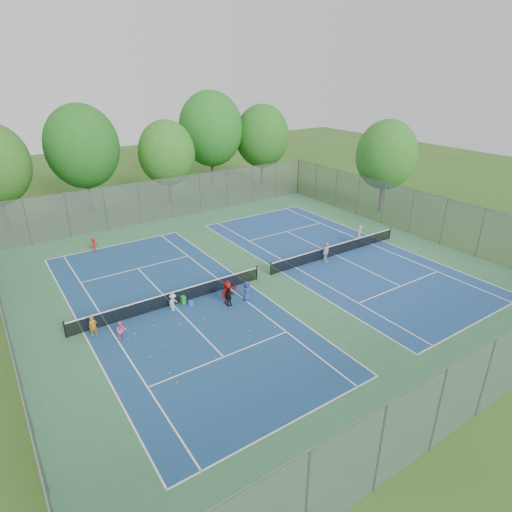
{
  "coord_description": "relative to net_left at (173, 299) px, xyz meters",
  "views": [
    {
      "loc": [
        -15.71,
        -22.38,
        13.82
      ],
      "look_at": [
        0.0,
        1.0,
        1.3
      ],
      "focal_mm": 30.0,
      "sensor_mm": 36.0,
      "label": 1
    }
  ],
  "objects": [
    {
      "name": "ground",
      "position": [
        7.0,
        0.0,
        -0.46
      ],
      "size": [
        120.0,
        120.0,
        0.0
      ],
      "primitive_type": "plane",
      "color": "#2F551A",
      "rests_on": "ground"
    },
    {
      "name": "court_pad",
      "position": [
        7.0,
        0.0,
        -0.45
      ],
      "size": [
        32.0,
        32.0,
        0.01
      ],
      "primitive_type": "cube",
      "color": "#316941",
      "rests_on": "ground"
    },
    {
      "name": "court_left",
      "position": [
        0.0,
        0.0,
        -0.44
      ],
      "size": [
        10.97,
        23.77,
        0.01
      ],
      "primitive_type": "cube",
      "color": "navy",
      "rests_on": "court_pad"
    },
    {
      "name": "court_right",
      "position": [
        14.0,
        0.0,
        -0.44
      ],
      "size": [
        10.97,
        23.77,
        0.01
      ],
      "primitive_type": "cube",
      "color": "navy",
      "rests_on": "court_pad"
    },
    {
      "name": "net_left",
      "position": [
        0.0,
        0.0,
        0.0
      ],
      "size": [
        12.87,
        0.1,
        0.91
      ],
      "primitive_type": "cube",
      "color": "black",
      "rests_on": "ground"
    },
    {
      "name": "net_right",
      "position": [
        14.0,
        0.0,
        0.0
      ],
      "size": [
        12.87,
        0.1,
        0.91
      ],
      "primitive_type": "cube",
      "color": "black",
      "rests_on": "ground"
    },
    {
      "name": "fence_north",
      "position": [
        7.0,
        16.0,
        1.54
      ],
      "size": [
        32.0,
        0.1,
        4.0
      ],
      "primitive_type": "cube",
      "color": "gray",
      "rests_on": "ground"
    },
    {
      "name": "fence_south",
      "position": [
        7.0,
        -16.0,
        1.54
      ],
      "size": [
        32.0,
        0.1,
        4.0
      ],
      "primitive_type": "cube",
      "color": "gray",
      "rests_on": "ground"
    },
    {
      "name": "fence_west",
      "position": [
        -9.0,
        0.0,
        1.54
      ],
      "size": [
        0.1,
        32.0,
        4.0
      ],
      "primitive_type": "cube",
      "rotation": [
        0.0,
        0.0,
        1.57
      ],
      "color": "gray",
      "rests_on": "ground"
    },
    {
      "name": "fence_east",
      "position": [
        23.0,
        0.0,
        1.54
      ],
      "size": [
        0.1,
        32.0,
        4.0
      ],
      "primitive_type": "cube",
      "rotation": [
        0.0,
        0.0,
        1.57
      ],
      "color": "gray",
      "rests_on": "ground"
    },
    {
      "name": "tree_nl",
      "position": [
        1.0,
        23.0,
        6.09
      ],
      "size": [
        7.2,
        7.2,
        10.69
      ],
      "color": "#443326",
      "rests_on": "ground"
    },
    {
      "name": "tree_nc",
      "position": [
        9.0,
        21.0,
        4.94
      ],
      "size": [
        6.0,
        6.0,
        8.85
      ],
      "color": "#443326",
      "rests_on": "ground"
    },
    {
      "name": "tree_nr",
      "position": [
        16.0,
        24.0,
        6.59
      ],
      "size": [
        7.6,
        7.6,
        11.42
      ],
      "color": "#443326",
      "rests_on": "ground"
    },
    {
      "name": "tree_ne",
      "position": [
        22.0,
        22.0,
        5.51
      ],
      "size": [
        6.6,
        6.6,
        9.77
      ],
      "color": "#443326",
      "rests_on": "ground"
    },
    {
      "name": "tree_side_e",
      "position": [
        26.0,
        6.0,
        5.29
      ],
      "size": [
        6.0,
        6.0,
        9.2
      ],
      "color": "#443326",
      "rests_on": "ground"
    },
    {
      "name": "ball_crate",
      "position": [
        0.96,
        -0.65,
        -0.32
      ],
      "size": [
        0.42,
        0.42,
        0.27
      ],
      "primitive_type": "cube",
      "rotation": [
        0.0,
        0.0,
        -0.43
      ],
      "color": "blue",
      "rests_on": "ground"
    },
    {
      "name": "ball_hopper",
      "position": [
        0.6,
        -0.22,
        -0.17
      ],
      "size": [
        0.31,
        0.31,
        0.56
      ],
      "primitive_type": "cube",
      "rotation": [
        0.0,
        0.0,
        0.08
      ],
      "color": "green",
      "rests_on": "ground"
    },
    {
      "name": "student_a",
      "position": [
        -5.01,
        -0.6,
        0.14
      ],
      "size": [
        0.44,
        0.29,
        1.2
      ],
      "primitive_type": "imported",
      "rotation": [
        0.0,
        0.0,
        -0.01
      ],
      "color": "#C97112",
      "rests_on": "ground"
    },
    {
      "name": "student_b",
      "position": [
        -3.85,
        -1.92,
        0.13
      ],
      "size": [
        0.65,
        0.56,
        1.16
      ],
      "primitive_type": "imported",
      "rotation": [
        0.0,
        0.0,
        -0.24
      ],
      "color": "#EF5D9B",
      "rests_on": "ground"
    },
    {
      "name": "student_c",
      "position": [
        -0.22,
        -0.6,
        0.12
      ],
      "size": [
        0.85,
        0.77,
        1.14
      ],
      "primitive_type": "imported",
      "rotation": [
        0.0,
        0.0,
        0.6
      ],
      "color": "beige",
      "rests_on": "ground"
    },
    {
      "name": "student_d",
      "position": [
        2.91,
        -2.04,
        0.17
      ],
      "size": [
        0.77,
        0.43,
        1.24
      ],
      "primitive_type": "imported",
      "rotation": [
        0.0,
        0.0,
        -0.18
      ],
      "color": "black",
      "rests_on": "ground"
    },
    {
      "name": "student_e",
      "position": [
        4.23,
        -2.05,
        0.21
      ],
      "size": [
        0.72,
        0.54,
        1.32
      ],
      "primitive_type": "imported",
      "rotation": [
        0.0,
        0.0,
        0.19
      ],
      "color": "navy",
      "rests_on": "ground"
    },
    {
      "name": "student_f",
      "position": [
        3.01,
        -1.73,
        0.35
      ],
      "size": [
        1.57,
        0.97,
        1.61
      ],
      "primitive_type": "imported",
      "rotation": [
        0.0,
        0.0,
        0.36
      ],
      "color": "#A41717",
      "rests_on": "ground"
    },
    {
      "name": "child_far_baseline",
      "position": [
        -1.76,
        11.61,
        0.12
      ],
      "size": [
        0.82,
        0.6,
        1.14
      ],
      "primitive_type": "imported",
      "rotation": [
        0.0,
        0.0,
        3.4
      ],
      "color": "#A11717",
      "rests_on": "ground"
    },
    {
      "name": "instructor",
      "position": [
        17.11,
        0.55,
        0.4
      ],
      "size": [
        0.75,
        0.66,
        1.72
      ],
      "primitive_type": "imported",
      "rotation": [
        0.0,
        0.0,
        3.63
      ],
      "color": "#9C9C9F",
      "rests_on": "ground"
    },
    {
      "name": "teen_court_b",
      "position": [
        12.52,
        -0.43,
        0.32
      ],
      "size": [
        0.99,
        0.7,
        1.56
      ],
      "primitive_type": "imported",
      "rotation": [
        0.0,
        0.0,
        0.39
      ],
      "color": "silver",
      "rests_on": "ground"
    },
    {
      "name": "tennis_ball_0",
      "position": [
        0.89,
        -2.53,
        -0.42
      ],
      "size": [
        0.07,
        0.07,
        0.07
      ],
      "primitive_type": "sphere",
      "color": "#CFE034",
      "rests_on": "ground"
    },
    {
      "name": "tennis_ball_1",
      "position": [
        -3.12,
        -1.82,
        -0.42
      ],
      "size": [
        0.07,
        0.07,
        0.07
      ],
      "primitive_type": "sphere",
      "color": "#B9CC2F",
      "rests_on": "ground"
    },
    {
      "name": "tennis_ball_2",
      "position": [
        -2.85,
        -6.07,
        -0.42
      ],
      "size": [
        0.07,
        0.07,
        0.07
      ],
      "primitive_type": "sphere",
      "color": "gold",
      "rests_on": "ground"
    },
    {
      "name": "tennis_ball_3",
      "position": [
        -3.61,
        -2.12,
        -0.42
      ],
      "size": [
        0.07,
        0.07,
        0.07
      ],
      "primitive_type": "sphere",
      "color": "yellow",
      "rests_on": "ground"
    },
    {
      "name": "tennis_ball_4",
      "position": [
        2.41,
        -5.18,
        -0.42
      ],
      "size": [
        0.07,
        0.07,
        0.07
      ],
      "primitive_type": "sphere",
      "color": "yellow",
      "rests_on": "ground"
    },
    {
      "name": "tennis_ball_5",
      "position": [
        3.82,
        -5.69,
        -0.42
      ],
      "size": [
        0.07,
        0.07,
        0.07
      ],
      "primitive_type": "sphere",
      "color": "#C0E034",
      "rests_on": "ground"
    },
    {
      "name": "tennis_ball_6",
      "position": [
        -2.07,
        -3.72,
        -0.42
      ],
      "size": [
        0.07,
        0.07,
        0.07
      ],
      "primitive_type": "sphere",
      "color": "#BFD531",
      "rests_on": "ground"
    },
    {
      "name": "tennis_ball_7",
      "position": [
        -2.84,
        -6.88,
        -0.42
      ],
      "size": [
        0.07,
        0.07,
        0.07
      ],
      "primitive_type": "sphere",
      "color": "yellow",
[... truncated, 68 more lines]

